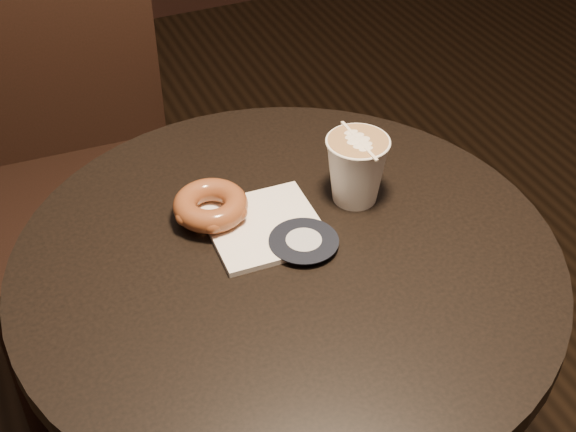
{
  "coord_description": "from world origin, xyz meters",
  "views": [
    {
      "loc": [
        -0.3,
        -0.69,
        1.43
      ],
      "look_at": [
        0.01,
        0.03,
        0.79
      ],
      "focal_mm": 50.0,
      "sensor_mm": 36.0,
      "label": 1
    }
  ],
  "objects_px": {
    "chair": "(64,131)",
    "latte_cup": "(356,170)",
    "doughnut": "(211,205)",
    "pastry_bag": "(264,226)",
    "cafe_table": "(287,358)"
  },
  "relations": [
    {
      "from": "chair",
      "to": "latte_cup",
      "type": "height_order",
      "value": "chair"
    },
    {
      "from": "chair",
      "to": "latte_cup",
      "type": "relative_size",
      "value": 11.05
    },
    {
      "from": "doughnut",
      "to": "latte_cup",
      "type": "distance_m",
      "value": 0.2
    },
    {
      "from": "chair",
      "to": "latte_cup",
      "type": "distance_m",
      "value": 0.69
    },
    {
      "from": "cafe_table",
      "to": "doughnut",
      "type": "bearing_deg",
      "value": 121.59
    },
    {
      "from": "chair",
      "to": "pastry_bag",
      "type": "height_order",
      "value": "chair"
    },
    {
      "from": "cafe_table",
      "to": "chair",
      "type": "xyz_separation_m",
      "value": [
        -0.18,
        0.65,
        0.04
      ]
    },
    {
      "from": "cafe_table",
      "to": "doughnut",
      "type": "xyz_separation_m",
      "value": [
        -0.06,
        0.1,
        0.22
      ]
    },
    {
      "from": "pastry_bag",
      "to": "cafe_table",
      "type": "bearing_deg",
      "value": -81.04
    },
    {
      "from": "cafe_table",
      "to": "latte_cup",
      "type": "height_order",
      "value": "latte_cup"
    },
    {
      "from": "doughnut",
      "to": "cafe_table",
      "type": "bearing_deg",
      "value": -58.41
    },
    {
      "from": "chair",
      "to": "doughnut",
      "type": "height_order",
      "value": "chair"
    },
    {
      "from": "chair",
      "to": "latte_cup",
      "type": "xyz_separation_m",
      "value": [
        0.31,
        -0.58,
        0.21
      ]
    },
    {
      "from": "chair",
      "to": "doughnut",
      "type": "xyz_separation_m",
      "value": [
        0.11,
        -0.55,
        0.19
      ]
    },
    {
      "from": "latte_cup",
      "to": "chair",
      "type": "bearing_deg",
      "value": 117.74
    }
  ]
}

